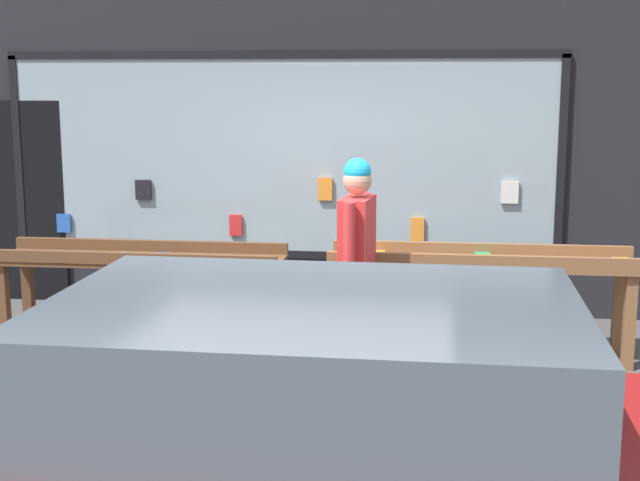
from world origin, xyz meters
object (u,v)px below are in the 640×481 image
object	(u,v)px
display_table_right	(482,270)
small_dog	(306,346)
person_browsing	(357,248)
display_table_left	(140,265)
parked_car	(315,448)

from	to	relation	value
display_table_right	small_dog	world-z (taller)	display_table_right
person_browsing	small_dog	distance (m)	0.86
display_table_right	display_table_left	bearing A→B (deg)	-179.95
small_dog	person_browsing	bearing A→B (deg)	-30.94
display_table_right	parked_car	bearing A→B (deg)	-102.85
display_table_left	display_table_right	size ratio (longest dim) A/B	1.00
display_table_left	parked_car	distance (m)	4.31
display_table_left	display_table_right	xyz separation A→B (m)	(2.97, 0.00, 0.04)
display_table_left	small_dog	world-z (taller)	display_table_left
display_table_left	small_dog	bearing A→B (deg)	-27.62
display_table_right	small_dog	distance (m)	1.66
display_table_left	person_browsing	xyz separation A→B (m)	(1.97, -0.56, 0.31)
parked_car	small_dog	bearing A→B (deg)	99.80
small_dog	display_table_right	bearing A→B (deg)	-36.59
small_dog	display_table_left	bearing A→B (deg)	83.94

